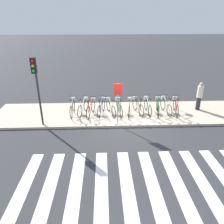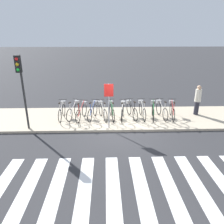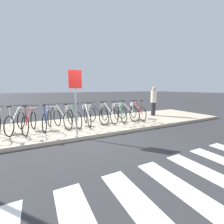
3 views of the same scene
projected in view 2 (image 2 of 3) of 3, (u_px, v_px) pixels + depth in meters
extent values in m
plane|color=#2D2D30|center=(119.00, 132.00, 10.70)|extent=(120.00, 120.00, 0.00)
cube|color=#B7A88E|center=(117.00, 118.00, 12.25)|extent=(15.31, 3.37, 0.12)
torus|color=black|center=(60.00, 116.00, 11.43)|extent=(0.06, 0.71, 0.71)
torus|color=black|center=(64.00, 110.00, 12.35)|extent=(0.06, 0.71, 0.71)
cylinder|color=beige|center=(61.00, 108.00, 11.79)|extent=(0.06, 1.00, 0.60)
cylinder|color=beige|center=(60.00, 109.00, 11.44)|extent=(0.03, 0.03, 0.64)
cube|color=black|center=(59.00, 103.00, 11.32)|extent=(0.08, 0.20, 0.04)
cylinder|color=#262626|center=(63.00, 99.00, 12.14)|extent=(0.46, 0.04, 0.02)
cube|color=gray|center=(63.00, 102.00, 12.25)|extent=(0.25, 0.21, 0.18)
torus|color=black|center=(69.00, 115.00, 11.51)|extent=(0.24, 0.69, 0.71)
torus|color=black|center=(77.00, 109.00, 12.40)|extent=(0.24, 0.69, 0.71)
cylinder|color=silver|center=(73.00, 107.00, 11.86)|extent=(0.32, 0.97, 0.60)
cylinder|color=silver|center=(70.00, 109.00, 11.52)|extent=(0.04, 0.04, 0.64)
cube|color=black|center=(70.00, 103.00, 11.40)|extent=(0.12, 0.21, 0.04)
cylinder|color=#262626|center=(76.00, 99.00, 12.19)|extent=(0.45, 0.16, 0.02)
cube|color=gray|center=(77.00, 102.00, 12.31)|extent=(0.29, 0.26, 0.18)
torus|color=black|center=(78.00, 117.00, 11.35)|extent=(0.21, 0.70, 0.71)
torus|color=black|center=(84.00, 110.00, 12.25)|extent=(0.21, 0.70, 0.71)
cylinder|color=red|center=(81.00, 108.00, 11.70)|extent=(0.28, 0.98, 0.60)
cylinder|color=red|center=(79.00, 110.00, 11.36)|extent=(0.04, 0.04, 0.64)
cube|color=black|center=(78.00, 104.00, 11.24)|extent=(0.12, 0.21, 0.04)
cylinder|color=#262626|center=(84.00, 100.00, 12.04)|extent=(0.45, 0.14, 0.02)
cube|color=gray|center=(84.00, 103.00, 12.15)|extent=(0.28, 0.25, 0.18)
torus|color=black|center=(90.00, 116.00, 11.46)|extent=(0.22, 0.70, 0.71)
torus|color=black|center=(95.00, 110.00, 12.36)|extent=(0.22, 0.70, 0.71)
cylinder|color=navy|center=(92.00, 108.00, 11.81)|extent=(0.28, 0.97, 0.60)
cylinder|color=navy|center=(90.00, 109.00, 11.47)|extent=(0.04, 0.04, 0.64)
cube|color=black|center=(90.00, 103.00, 11.35)|extent=(0.12, 0.21, 0.04)
cylinder|color=#262626|center=(95.00, 99.00, 12.15)|extent=(0.45, 0.14, 0.02)
cube|color=gray|center=(95.00, 102.00, 12.26)|extent=(0.28, 0.25, 0.18)
torus|color=black|center=(105.00, 116.00, 11.44)|extent=(0.23, 0.70, 0.71)
torus|color=black|center=(101.00, 110.00, 12.31)|extent=(0.23, 0.70, 0.71)
cylinder|color=beige|center=(103.00, 108.00, 11.77)|extent=(0.31, 0.97, 0.60)
cylinder|color=beige|center=(105.00, 109.00, 11.44)|extent=(0.04, 0.04, 0.64)
cube|color=black|center=(105.00, 103.00, 11.32)|extent=(0.12, 0.21, 0.04)
cylinder|color=#262626|center=(100.00, 100.00, 12.10)|extent=(0.45, 0.15, 0.02)
cube|color=gray|center=(100.00, 103.00, 12.21)|extent=(0.29, 0.26, 0.18)
torus|color=black|center=(113.00, 116.00, 11.45)|extent=(0.12, 0.71, 0.71)
torus|color=black|center=(111.00, 109.00, 12.36)|extent=(0.12, 0.71, 0.71)
cylinder|color=#267238|center=(112.00, 108.00, 11.81)|extent=(0.16, 0.99, 0.60)
cylinder|color=#267238|center=(113.00, 109.00, 11.47)|extent=(0.04, 0.04, 0.64)
cube|color=black|center=(113.00, 103.00, 11.35)|extent=(0.09, 0.21, 0.04)
cylinder|color=#262626|center=(111.00, 99.00, 12.15)|extent=(0.46, 0.08, 0.02)
cube|color=gray|center=(110.00, 102.00, 12.27)|extent=(0.26, 0.23, 0.18)
torus|color=black|center=(122.00, 116.00, 11.42)|extent=(0.14, 0.71, 0.71)
torus|color=black|center=(123.00, 110.00, 12.34)|extent=(0.14, 0.71, 0.71)
cylinder|color=silver|center=(122.00, 108.00, 11.78)|extent=(0.17, 0.99, 0.60)
cylinder|color=silver|center=(122.00, 109.00, 11.44)|extent=(0.04, 0.04, 0.64)
cube|color=black|center=(122.00, 103.00, 11.32)|extent=(0.10, 0.21, 0.04)
cylinder|color=#262626|center=(123.00, 99.00, 12.12)|extent=(0.46, 0.09, 0.02)
cube|color=gray|center=(123.00, 103.00, 12.24)|extent=(0.27, 0.23, 0.18)
torus|color=black|center=(135.00, 115.00, 11.60)|extent=(0.21, 0.70, 0.71)
torus|color=black|center=(129.00, 109.00, 12.49)|extent=(0.21, 0.70, 0.71)
cylinder|color=black|center=(132.00, 107.00, 11.94)|extent=(0.27, 0.98, 0.60)
cylinder|color=black|center=(134.00, 108.00, 11.61)|extent=(0.04, 0.04, 0.64)
cube|color=black|center=(135.00, 102.00, 11.49)|extent=(0.12, 0.21, 0.04)
cylinder|color=#262626|center=(129.00, 99.00, 12.27)|extent=(0.45, 0.13, 0.02)
cube|color=gray|center=(129.00, 102.00, 12.39)|extent=(0.28, 0.25, 0.18)
torus|color=black|center=(144.00, 115.00, 11.57)|extent=(0.07, 0.71, 0.71)
torus|color=black|center=(141.00, 109.00, 12.48)|extent=(0.07, 0.71, 0.71)
cylinder|color=beige|center=(143.00, 107.00, 11.93)|extent=(0.08, 1.00, 0.60)
cylinder|color=beige|center=(144.00, 108.00, 11.58)|extent=(0.03, 0.03, 0.64)
cube|color=black|center=(144.00, 102.00, 11.46)|extent=(0.08, 0.20, 0.04)
cylinder|color=#262626|center=(141.00, 99.00, 12.27)|extent=(0.46, 0.05, 0.02)
cube|color=gray|center=(141.00, 102.00, 12.39)|extent=(0.25, 0.21, 0.18)
torus|color=black|center=(153.00, 115.00, 11.50)|extent=(0.15, 0.71, 0.71)
torus|color=black|center=(153.00, 109.00, 12.41)|extent=(0.15, 0.71, 0.71)
cylinder|color=#267238|center=(153.00, 107.00, 11.85)|extent=(0.19, 0.99, 0.60)
cylinder|color=#267238|center=(154.00, 109.00, 11.51)|extent=(0.04, 0.04, 0.64)
cube|color=black|center=(154.00, 103.00, 11.39)|extent=(0.10, 0.21, 0.04)
cylinder|color=#262626|center=(153.00, 99.00, 12.20)|extent=(0.46, 0.10, 0.02)
cube|color=gray|center=(153.00, 102.00, 12.31)|extent=(0.27, 0.24, 0.18)
torus|color=black|center=(165.00, 115.00, 11.60)|extent=(0.13, 0.71, 0.71)
torus|color=black|center=(159.00, 109.00, 12.50)|extent=(0.13, 0.71, 0.71)
cylinder|color=beige|center=(162.00, 107.00, 11.95)|extent=(0.16, 0.99, 0.60)
cylinder|color=beige|center=(165.00, 108.00, 11.61)|extent=(0.04, 0.04, 0.64)
cube|color=black|center=(165.00, 102.00, 11.49)|extent=(0.10, 0.21, 0.04)
cylinder|color=#262626|center=(159.00, 98.00, 12.29)|extent=(0.46, 0.08, 0.02)
cube|color=gray|center=(159.00, 102.00, 12.41)|extent=(0.26, 0.23, 0.18)
torus|color=black|center=(173.00, 115.00, 11.52)|extent=(0.14, 0.71, 0.71)
torus|color=black|center=(171.00, 109.00, 12.43)|extent=(0.14, 0.71, 0.71)
cylinder|color=red|center=(173.00, 107.00, 11.87)|extent=(0.17, 0.99, 0.60)
cylinder|color=red|center=(174.00, 109.00, 11.53)|extent=(0.04, 0.04, 0.64)
cube|color=black|center=(174.00, 103.00, 11.41)|extent=(0.10, 0.21, 0.04)
cylinder|color=#262626|center=(172.00, 99.00, 12.22)|extent=(0.46, 0.09, 0.02)
cube|color=gray|center=(171.00, 102.00, 12.33)|extent=(0.27, 0.23, 0.18)
cylinder|color=#23232D|center=(196.00, 108.00, 12.51)|extent=(0.26, 0.26, 0.79)
cylinder|color=beige|center=(198.00, 95.00, 12.25)|extent=(0.34, 0.34, 0.70)
sphere|color=tan|center=(199.00, 87.00, 12.09)|extent=(0.23, 0.23, 0.23)
cylinder|color=#2D2D2D|center=(24.00, 94.00, 10.23)|extent=(0.10, 0.10, 3.56)
cube|color=black|center=(18.00, 64.00, 9.57)|extent=(0.24, 0.20, 0.75)
sphere|color=red|center=(16.00, 59.00, 9.39)|extent=(0.14, 0.14, 0.14)
sphere|color=gold|center=(17.00, 64.00, 9.48)|extent=(0.14, 0.14, 0.14)
sphere|color=green|center=(18.00, 70.00, 9.56)|extent=(0.14, 0.14, 0.14)
cylinder|color=#99999E|center=(109.00, 107.00, 10.53)|extent=(0.06, 0.06, 2.23)
cube|color=red|center=(109.00, 90.00, 10.22)|extent=(0.44, 0.03, 0.60)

